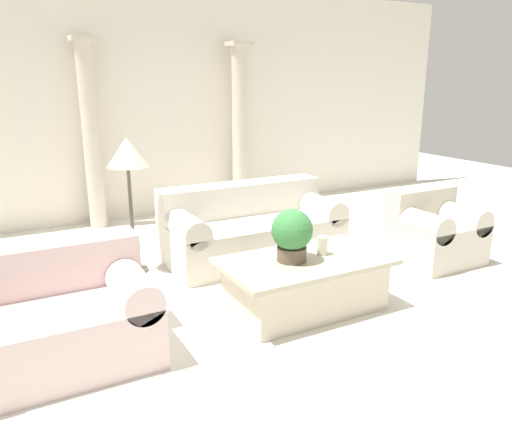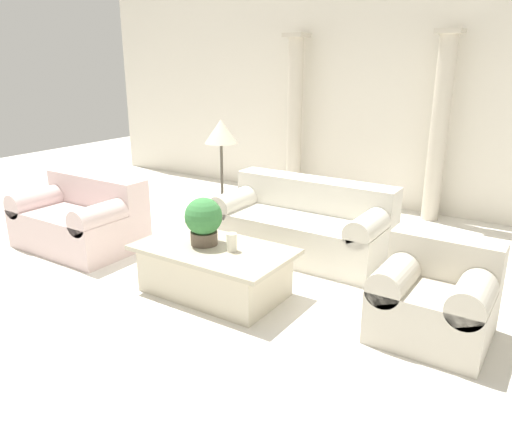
{
  "view_description": "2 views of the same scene",
  "coord_description": "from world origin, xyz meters",
  "px_view_note": "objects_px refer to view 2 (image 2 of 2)",
  "views": [
    {
      "loc": [
        -2.29,
        -3.76,
        1.93
      ],
      "look_at": [
        -0.23,
        0.07,
        0.7
      ],
      "focal_mm": 35.0,
      "sensor_mm": 36.0,
      "label": 1
    },
    {
      "loc": [
        2.61,
        -3.78,
        2.1
      ],
      "look_at": [
        0.2,
        -0.12,
        0.67
      ],
      "focal_mm": 35.0,
      "sensor_mm": 36.0,
      "label": 2
    }
  ],
  "objects_px": {
    "floor_lamp": "(221,137)",
    "armchair": "(436,296)",
    "potted_plant": "(204,220)",
    "loveseat": "(82,218)",
    "sofa_long": "(304,224)",
    "coffee_table": "(214,270)"
  },
  "relations": [
    {
      "from": "loveseat",
      "to": "armchair",
      "type": "distance_m",
      "value": 3.94
    },
    {
      "from": "loveseat",
      "to": "armchair",
      "type": "relative_size",
      "value": 1.63
    },
    {
      "from": "potted_plant",
      "to": "coffee_table",
      "type": "bearing_deg",
      "value": -9.47
    },
    {
      "from": "sofa_long",
      "to": "potted_plant",
      "type": "xyz_separation_m",
      "value": [
        -0.32,
        -1.35,
        0.36
      ]
    },
    {
      "from": "potted_plant",
      "to": "armchair",
      "type": "relative_size",
      "value": 0.52
    },
    {
      "from": "floor_lamp",
      "to": "sofa_long",
      "type": "bearing_deg",
      "value": -7.93
    },
    {
      "from": "coffee_table",
      "to": "potted_plant",
      "type": "xyz_separation_m",
      "value": [
        -0.13,
        0.02,
        0.46
      ]
    },
    {
      "from": "coffee_table",
      "to": "sofa_long",
      "type": "bearing_deg",
      "value": 81.86
    },
    {
      "from": "coffee_table",
      "to": "potted_plant",
      "type": "height_order",
      "value": "potted_plant"
    },
    {
      "from": "coffee_table",
      "to": "armchair",
      "type": "xyz_separation_m",
      "value": [
        1.89,
        0.36,
        0.11
      ]
    },
    {
      "from": "loveseat",
      "to": "potted_plant",
      "type": "relative_size",
      "value": 3.15
    },
    {
      "from": "loveseat",
      "to": "coffee_table",
      "type": "bearing_deg",
      "value": -4.08
    },
    {
      "from": "floor_lamp",
      "to": "armchair",
      "type": "bearing_deg",
      "value": -21.88
    },
    {
      "from": "floor_lamp",
      "to": "loveseat",
      "type": "bearing_deg",
      "value": -124.59
    },
    {
      "from": "potted_plant",
      "to": "loveseat",
      "type": "bearing_deg",
      "value": 176.28
    },
    {
      "from": "floor_lamp",
      "to": "armchair",
      "type": "xyz_separation_m",
      "value": [
        2.96,
        -1.19,
        -0.83
      ]
    },
    {
      "from": "coffee_table",
      "to": "armchair",
      "type": "relative_size",
      "value": 1.67
    },
    {
      "from": "potted_plant",
      "to": "floor_lamp",
      "type": "height_order",
      "value": "floor_lamp"
    },
    {
      "from": "sofa_long",
      "to": "coffee_table",
      "type": "xyz_separation_m",
      "value": [
        -0.2,
        -1.37,
        -0.1
      ]
    },
    {
      "from": "armchair",
      "to": "floor_lamp",
      "type": "bearing_deg",
      "value": 158.12
    },
    {
      "from": "coffee_table",
      "to": "potted_plant",
      "type": "bearing_deg",
      "value": 170.53
    },
    {
      "from": "sofa_long",
      "to": "potted_plant",
      "type": "height_order",
      "value": "potted_plant"
    }
  ]
}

